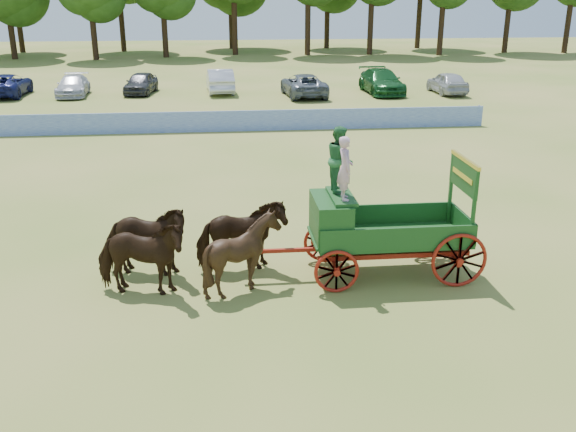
# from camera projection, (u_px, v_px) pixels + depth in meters

# --- Properties ---
(ground) EXTENTS (160.00, 160.00, 0.00)m
(ground) POSITION_uv_depth(u_px,v_px,m) (299.00, 280.00, 16.07)
(ground) COLOR #9F8A47
(ground) RESTS_ON ground
(horse_lead_left) EXTENTS (2.40, 1.43, 1.90)m
(horse_lead_left) POSITION_uv_depth(u_px,v_px,m) (140.00, 258.00, 15.01)
(horse_lead_left) COLOR #321E0D
(horse_lead_left) RESTS_ON ground
(horse_lead_right) EXTENTS (2.40, 1.46, 1.90)m
(horse_lead_right) POSITION_uv_depth(u_px,v_px,m) (145.00, 240.00, 16.04)
(horse_lead_right) COLOR #321E0D
(horse_lead_right) RESTS_ON ground
(horse_wheel_left) EXTENTS (1.99, 1.84, 1.90)m
(horse_wheel_left) POSITION_uv_depth(u_px,v_px,m) (243.00, 253.00, 15.25)
(horse_wheel_left) COLOR #321E0D
(horse_wheel_left) RESTS_ON ground
(horse_wheel_right) EXTENTS (2.38, 1.39, 1.90)m
(horse_wheel_right) POSITION_uv_depth(u_px,v_px,m) (241.00, 237.00, 16.28)
(horse_wheel_right) COLOR #321E0D
(horse_wheel_right) RESTS_ON ground
(farm_dray) EXTENTS (6.00, 2.00, 3.77)m
(farm_dray) POSITION_uv_depth(u_px,v_px,m) (361.00, 213.00, 15.85)
(farm_dray) COLOR #A72510
(farm_dray) RESTS_ON ground
(sponsor_banner) EXTENTS (26.00, 0.08, 1.05)m
(sponsor_banner) POSITION_uv_depth(u_px,v_px,m) (236.00, 121.00, 32.66)
(sponsor_banner) COLOR #1E43A3
(sponsor_banner) RESTS_ON ground
(parked_cars) EXTENTS (41.72, 7.70, 1.64)m
(parked_cars) POSITION_uv_depth(u_px,v_px,m) (182.00, 84.00, 43.51)
(parked_cars) COLOR silver
(parked_cars) RESTS_ON ground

